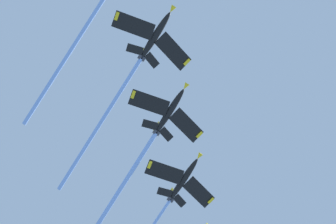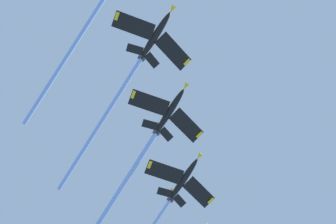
{
  "view_description": "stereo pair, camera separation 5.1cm",
  "coord_description": "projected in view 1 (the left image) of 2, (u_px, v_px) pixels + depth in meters",
  "views": [
    {
      "loc": [
        10.41,
        7.34,
        1.63
      ],
      "look_at": [
        -44.5,
        -23.26,
        96.51
      ],
      "focal_mm": 53.06,
      "sensor_mm": 36.0,
      "label": 1
    },
    {
      "loc": [
        10.44,
        7.3,
        1.63
      ],
      "look_at": [
        -44.5,
        -23.26,
        96.51
      ],
      "focal_mm": 53.06,
      "sensor_mm": 36.0,
      "label": 2
    }
  ],
  "objects": [
    {
      "name": "jet_third",
      "position": [
        141.0,
        156.0,
        114.29
      ],
      "size": [
        27.24,
        45.31,
        23.62
      ],
      "color": "black"
    },
    {
      "name": "jet_second",
      "position": [
        135.0,
        68.0,
        109.34
      ],
      "size": [
        25.25,
        40.86,
        20.36
      ],
      "color": "black"
    },
    {
      "name": "jet_fourth",
      "position": [
        168.0,
        202.0,
        119.71
      ],
      "size": [
        24.26,
        41.09,
        21.6
      ],
      "color": "black"
    }
  ]
}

